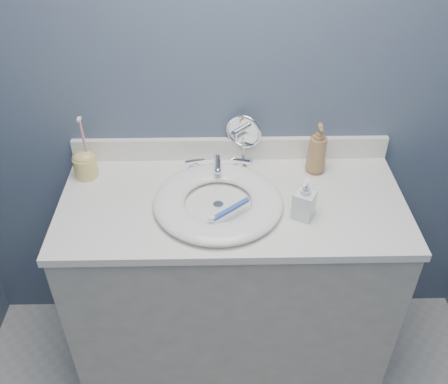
{
  "coord_description": "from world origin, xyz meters",
  "views": [
    {
      "loc": [
        -0.06,
        -0.39,
        1.98
      ],
      "look_at": [
        -0.03,
        0.94,
        0.94
      ],
      "focal_mm": 40.0,
      "sensor_mm": 36.0,
      "label": 1
    }
  ],
  "objects_px": {
    "soap_bottle_amber": "(317,149)",
    "soap_bottle_clear": "(305,199)",
    "makeup_mirror": "(244,137)",
    "toothbrush_holder": "(85,163)"
  },
  "relations": [
    {
      "from": "makeup_mirror",
      "to": "soap_bottle_clear",
      "type": "distance_m",
      "value": 0.38
    },
    {
      "from": "soap_bottle_clear",
      "to": "toothbrush_holder",
      "type": "relative_size",
      "value": 0.59
    },
    {
      "from": "soap_bottle_amber",
      "to": "soap_bottle_clear",
      "type": "bearing_deg",
      "value": -102.98
    },
    {
      "from": "makeup_mirror",
      "to": "soap_bottle_amber",
      "type": "xyz_separation_m",
      "value": [
        0.27,
        -0.07,
        -0.01
      ]
    },
    {
      "from": "makeup_mirror",
      "to": "toothbrush_holder",
      "type": "xyz_separation_m",
      "value": [
        -0.59,
        -0.08,
        -0.05
      ]
    },
    {
      "from": "toothbrush_holder",
      "to": "soap_bottle_amber",
      "type": "bearing_deg",
      "value": 1.04
    },
    {
      "from": "makeup_mirror",
      "to": "soap_bottle_amber",
      "type": "bearing_deg",
      "value": 7.78
    },
    {
      "from": "soap_bottle_amber",
      "to": "soap_bottle_clear",
      "type": "relative_size",
      "value": 1.35
    },
    {
      "from": "soap_bottle_amber",
      "to": "soap_bottle_clear",
      "type": "height_order",
      "value": "soap_bottle_amber"
    },
    {
      "from": "soap_bottle_amber",
      "to": "soap_bottle_clear",
      "type": "xyz_separation_m",
      "value": [
        -0.08,
        -0.26,
        -0.03
      ]
    }
  ]
}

